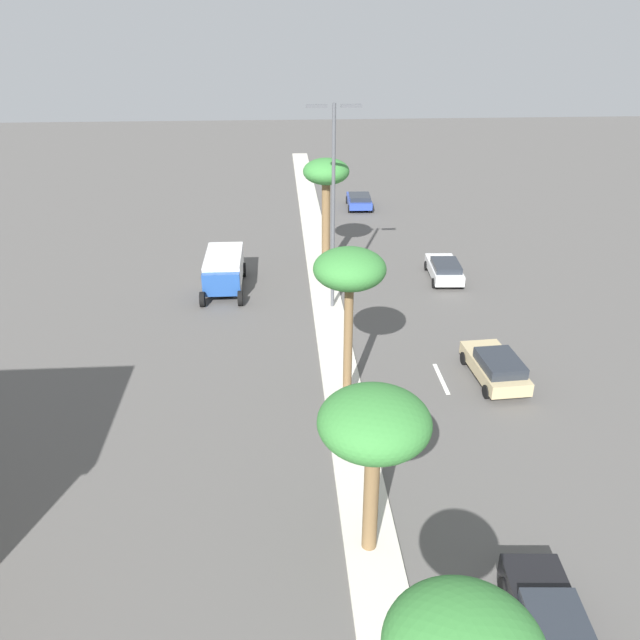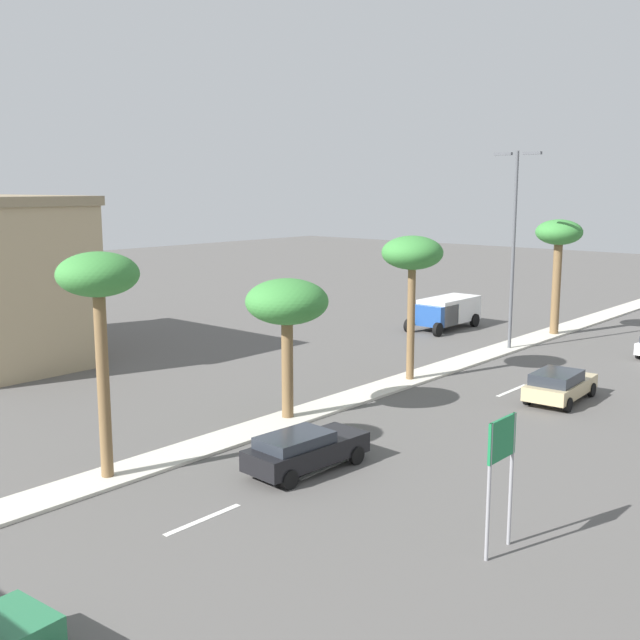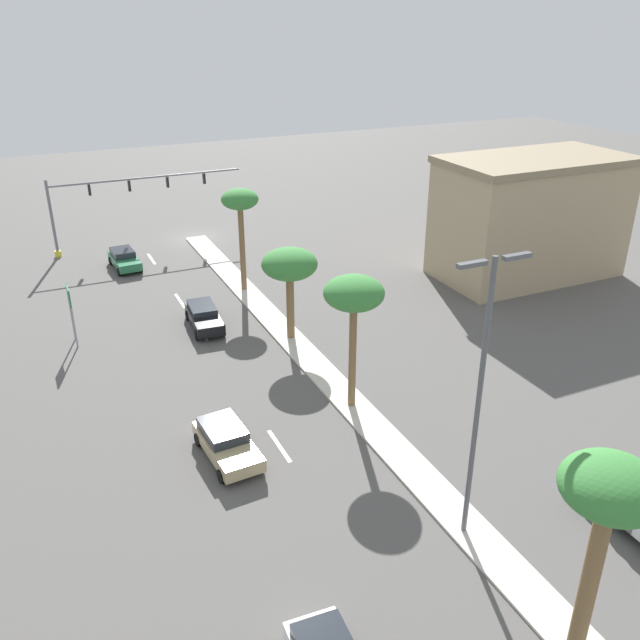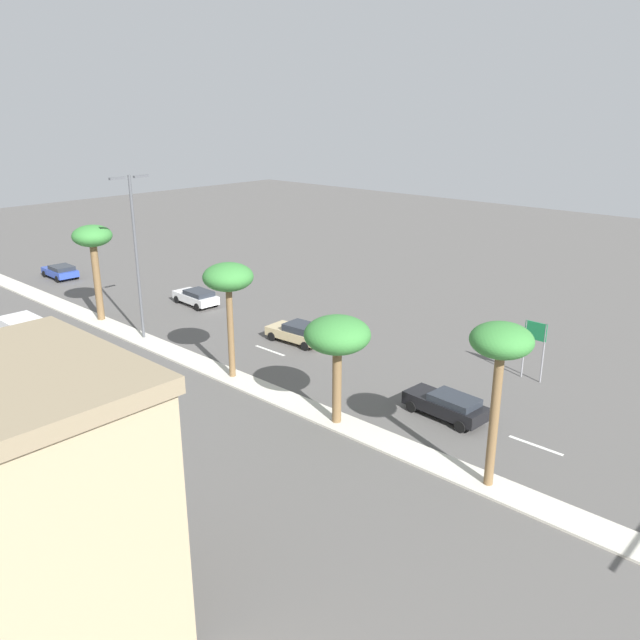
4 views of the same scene
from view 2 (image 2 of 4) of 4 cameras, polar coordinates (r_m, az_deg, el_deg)
name	(u,v)px [view 2 (image 2 of 4)]	position (r m, az deg, el deg)	size (l,w,h in m)	color
ground_plane	(434,372)	(40.83, 8.38, -3.84)	(160.00, 160.00, 0.00)	#565451
median_curb	(519,344)	(48.96, 14.44, -1.69)	(1.80, 85.97, 0.12)	beige
lane_stripe_outboard	(203,519)	(23.50, -8.60, -14.33)	(0.20, 2.80, 0.01)	silver
lane_stripe_mid	(326,468)	(27.10, 0.47, -10.86)	(0.20, 2.80, 0.01)	silver
lane_stripe_far	(512,390)	(38.00, 13.98, -5.06)	(0.20, 2.80, 0.01)	silver
directional_road_sign	(501,457)	(20.91, 13.22, -9.80)	(0.10, 1.35, 3.70)	gray
palm_tree_inboard	(98,285)	(25.51, -16.03, 2.51)	(2.61, 2.61, 7.43)	brown
palm_tree_front	(287,304)	(31.39, -2.45, 1.16)	(3.40, 3.40, 5.78)	brown
palm_tree_far	(412,256)	(37.85, 6.82, 4.67)	(2.99, 2.99, 7.11)	brown
palm_tree_right	(559,239)	(51.84, 17.19, 5.76)	(2.94, 2.94, 7.38)	brown
street_lamp_left	(514,236)	(46.40, 14.10, 6.00)	(2.90, 0.24, 11.45)	#515459
sedan_black_inboard	(305,449)	(26.64, -1.14, -9.51)	(2.13, 4.65, 1.39)	black
sedan_tan_rear	(560,385)	(36.52, 17.25, -4.58)	(2.27, 4.54, 1.44)	tan
box_truck	(445,311)	(53.12, 9.22, 0.64)	(2.52, 5.98, 2.09)	#234C99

